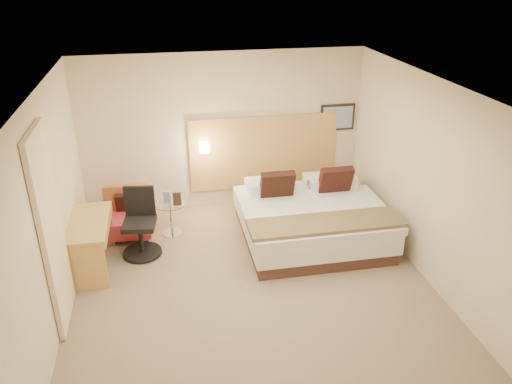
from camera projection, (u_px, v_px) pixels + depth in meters
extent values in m
cube|color=#7F6D56|center=(251.00, 284.00, 6.84)|extent=(4.80, 5.00, 0.02)
cube|color=white|center=(250.00, 87.00, 5.68)|extent=(4.80, 5.00, 0.02)
cube|color=beige|center=(223.00, 132.00, 8.48)|extent=(4.80, 0.02, 2.70)
cube|color=beige|center=(308.00, 325.00, 4.03)|extent=(4.80, 0.02, 2.70)
cube|color=beige|center=(49.00, 212.00, 5.83)|extent=(0.02, 5.00, 2.70)
cube|color=beige|center=(427.00, 179.00, 6.68)|extent=(0.02, 5.00, 2.70)
cube|color=tan|center=(264.00, 152.00, 8.74)|extent=(2.60, 0.04, 1.30)
cube|color=black|center=(337.00, 117.00, 8.75)|extent=(0.62, 0.03, 0.47)
cube|color=#778FA4|center=(338.00, 118.00, 8.73)|extent=(0.54, 0.01, 0.39)
cylinder|color=silver|center=(204.00, 146.00, 8.43)|extent=(0.02, 0.12, 0.02)
cube|color=#FFEDC6|center=(204.00, 147.00, 8.38)|extent=(0.15, 0.15, 0.15)
cube|color=beige|center=(51.00, 231.00, 5.68)|extent=(0.06, 0.90, 2.42)
cylinder|color=#7AA1BD|center=(165.00, 197.00, 7.84)|extent=(0.07, 0.07, 0.19)
cylinder|color=#8BAFD7|center=(169.00, 197.00, 7.84)|extent=(0.07, 0.07, 0.19)
cube|color=#3A2417|center=(177.00, 199.00, 7.76)|extent=(0.13, 0.07, 0.21)
cube|color=#402720|center=(310.00, 232.00, 7.92)|extent=(2.07, 2.07, 0.19)
cube|color=silver|center=(311.00, 218.00, 7.81)|extent=(2.13, 2.13, 0.32)
cube|color=silver|center=(317.00, 214.00, 7.46)|extent=(2.19, 1.54, 0.11)
cube|color=white|center=(268.00, 185.00, 8.31)|extent=(0.74, 0.41, 0.19)
cube|color=silver|center=(327.00, 180.00, 8.48)|extent=(0.74, 0.41, 0.19)
cube|color=silver|center=(272.00, 186.00, 8.02)|extent=(0.74, 0.41, 0.19)
cube|color=silver|center=(332.00, 181.00, 8.19)|extent=(0.74, 0.41, 0.19)
cube|color=black|center=(277.00, 187.00, 7.80)|extent=(0.53, 0.29, 0.54)
cube|color=black|center=(335.00, 182.00, 7.96)|extent=(0.53, 0.29, 0.54)
cube|color=#B87F25|center=(326.00, 223.00, 7.05)|extent=(2.23, 0.59, 0.05)
cube|color=#9F754B|center=(108.00, 243.00, 7.70)|extent=(0.08, 0.08, 0.09)
cube|color=#B47155|center=(147.00, 240.00, 7.78)|extent=(0.08, 0.08, 0.09)
cube|color=#9F794B|center=(112.00, 227.00, 8.16)|extent=(0.08, 0.08, 0.09)
cube|color=#A68C4E|center=(149.00, 224.00, 8.24)|extent=(0.08, 0.08, 0.09)
cube|color=#B8313C|center=(128.00, 223.00, 7.89)|extent=(0.76, 0.68, 0.27)
cube|color=#9B5329|center=(127.00, 197.00, 7.98)|extent=(0.74, 0.15, 0.41)
cube|color=black|center=(127.00, 203.00, 7.92)|extent=(0.36, 0.19, 0.36)
cylinder|color=white|center=(173.00, 233.00, 8.06)|extent=(0.37, 0.37, 0.02)
cylinder|color=silver|center=(171.00, 219.00, 7.95)|extent=(0.04, 0.04, 0.50)
cylinder|color=white|center=(170.00, 204.00, 7.84)|extent=(0.55, 0.55, 0.01)
cube|color=tan|center=(88.00, 223.00, 6.88)|extent=(0.56, 1.20, 0.04)
cube|color=tan|center=(87.00, 268.00, 6.55)|extent=(0.50, 0.05, 0.71)
cube|color=#A56140|center=(96.00, 227.00, 7.54)|extent=(0.50, 0.05, 0.71)
cube|color=tan|center=(92.00, 227.00, 6.92)|extent=(0.46, 1.12, 0.10)
cylinder|color=black|center=(143.00, 252.00, 7.48)|extent=(0.65, 0.65, 0.04)
cylinder|color=black|center=(141.00, 238.00, 7.38)|extent=(0.07, 0.07, 0.44)
cube|color=black|center=(139.00, 224.00, 7.27)|extent=(0.52, 0.52, 0.08)
cube|color=black|center=(140.00, 201.00, 7.35)|extent=(0.45, 0.11, 0.46)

